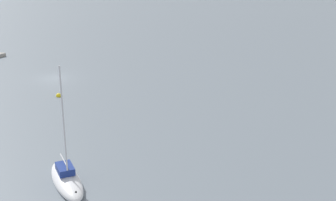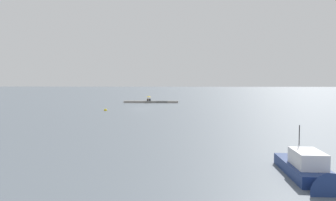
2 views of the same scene
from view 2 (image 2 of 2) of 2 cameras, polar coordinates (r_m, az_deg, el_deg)
name	(u,v)px [view 2 (image 2 of 2)]	position (r m, az deg, el deg)	size (l,w,h in m)	color
ground_plane	(142,108)	(66.54, -4.69, -1.42)	(500.00, 500.00, 0.00)	slate
seawall_pier	(151,102)	(82.98, -3.09, -0.24)	(14.32, 1.46, 0.54)	gray
person_seated_dark_left	(150,100)	(82.92, -3.30, 0.12)	(0.44, 0.64, 0.73)	#1E2333
person_seated_brown_right	(148,100)	(82.91, -3.69, 0.12)	(0.44, 0.64, 0.73)	#1E2333
umbrella_open_yellow	(149,97)	(82.99, -3.48, 0.72)	(1.37, 1.37, 1.29)	black
motorboat_navy_mid	(310,174)	(20.45, 24.27, -11.97)	(2.13, 6.63, 3.71)	navy
mooring_buoy_near	(106,110)	(62.08, -11.23, -1.74)	(0.60, 0.60, 0.60)	yellow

